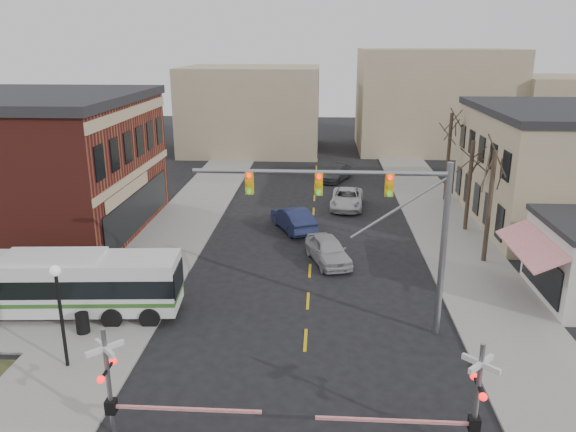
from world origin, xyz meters
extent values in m
plane|color=black|center=(0.00, 0.00, 0.00)|extent=(160.00, 160.00, 0.00)
cube|color=gray|center=(-9.50, 20.00, 0.06)|extent=(5.00, 60.00, 0.12)
cube|color=gray|center=(9.50, 20.00, 0.06)|extent=(5.00, 60.00, 0.12)
cube|color=tan|center=(-11.95, 16.00, 4.30)|extent=(0.10, 15.00, 0.50)
cube|color=tan|center=(-11.95, 16.00, 8.40)|extent=(0.10, 15.00, 0.70)
cube|color=black|center=(-11.95, 16.00, 1.80)|extent=(0.08, 13.00, 2.60)
cube|color=red|center=(11.20, 7.00, 3.00)|extent=(1.68, 6.00, 0.87)
cylinder|color=#382B21|center=(10.50, 12.00, 3.50)|extent=(0.28, 0.28, 6.75)
cylinder|color=#382B21|center=(10.80, 18.00, 3.27)|extent=(0.28, 0.28, 6.30)
cylinder|color=#382B21|center=(11.00, 26.00, 3.72)|extent=(0.28, 0.28, 7.20)
cube|color=silver|center=(-12.08, 3.63, 1.74)|extent=(11.89, 3.44, 2.58)
cube|color=black|center=(-12.08, 3.63, 1.91)|extent=(11.94, 3.49, 0.88)
cube|color=#2F6220|center=(-12.08, 3.63, 1.12)|extent=(11.94, 3.49, 0.20)
cylinder|color=black|center=(-12.08, 3.63, 0.49)|extent=(1.17, 2.61, 0.98)
cylinder|color=gray|center=(5.98, 3.03, 4.00)|extent=(0.28, 0.28, 8.00)
cylinder|color=gray|center=(0.50, 3.03, 7.50)|extent=(10.96, 0.20, 0.20)
cube|color=gold|center=(3.48, 3.03, 7.00)|extent=(0.35, 0.30, 1.00)
cube|color=gold|center=(0.48, 3.03, 7.00)|extent=(0.35, 0.30, 1.00)
cube|color=gold|center=(-2.52, 3.03, 7.00)|extent=(0.35, 0.30, 1.00)
cylinder|color=gray|center=(-6.34, -4.68, 2.00)|extent=(0.16, 0.16, 4.00)
cube|color=silver|center=(-6.34, -4.68, 3.30)|extent=(1.00, 1.00, 0.18)
cube|color=silver|center=(-6.34, -4.68, 3.30)|extent=(1.00, 1.00, 0.18)
sphere|color=#FF0C0C|center=(-6.34, -5.23, 2.50)|extent=(0.26, 0.26, 0.26)
sphere|color=#FF0C0C|center=(-6.34, -4.13, 2.50)|extent=(0.26, 0.26, 0.26)
cube|color=black|center=(-6.34, -4.68, 1.10)|extent=(0.35, 0.35, 0.50)
cube|color=#FF0C0C|center=(-3.74, -4.68, 1.10)|extent=(5.00, 0.10, 0.10)
cylinder|color=gray|center=(5.63, -4.86, 2.00)|extent=(0.16, 0.16, 4.00)
cube|color=silver|center=(5.63, -4.86, 3.30)|extent=(1.00, 1.00, 0.18)
cube|color=silver|center=(5.63, -4.86, 3.30)|extent=(1.00, 1.00, 0.18)
sphere|color=#FF0C0C|center=(5.63, -5.41, 2.50)|extent=(0.26, 0.26, 0.26)
sphere|color=#FF0C0C|center=(5.63, -4.31, 2.50)|extent=(0.26, 0.26, 0.26)
cube|color=black|center=(5.63, -4.86, 1.10)|extent=(0.35, 0.35, 0.50)
cube|color=#FF0C0C|center=(3.03, -4.86, 1.10)|extent=(5.00, 0.10, 0.10)
cylinder|color=black|center=(-9.69, -0.83, 2.14)|extent=(0.14, 0.14, 4.05)
sphere|color=silver|center=(-9.69, -0.83, 4.32)|extent=(0.44, 0.44, 0.44)
cylinder|color=black|center=(-10.15, 1.88, 0.60)|extent=(0.60, 0.60, 0.95)
imported|color=#A3A2A7|center=(1.06, 11.41, 0.80)|extent=(3.22, 5.05, 1.60)
imported|color=#1A2042|center=(-1.38, 17.40, 0.83)|extent=(3.68, 5.33, 1.66)
imported|color=silver|center=(2.65, 23.31, 0.75)|extent=(2.92, 5.56, 1.49)
imported|color=#47484C|center=(1.93, 32.56, 0.70)|extent=(3.74, 5.22, 1.40)
imported|color=#5D524B|center=(-8.79, 3.55, 0.95)|extent=(0.41, 0.61, 1.66)
imported|color=#333257|center=(-9.94, 7.56, 0.94)|extent=(0.92, 0.99, 1.63)
camera|label=1|loc=(0.60, -20.40, 12.84)|focal=35.00mm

